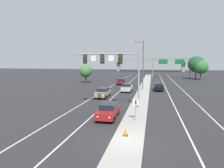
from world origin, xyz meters
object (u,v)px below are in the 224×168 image
Objects in this scene: street_lamp_median at (142,62)px; tree_far_left_c at (86,71)px; tree_far_right_c at (196,64)px; median_sign_post at (136,106)px; car_oncoming_darkred at (121,81)px; traffic_cone_median_nose at (125,131)px; car_oncoming_red at (108,110)px; car_oncoming_tan at (103,92)px; overhead_signal_mast at (116,65)px; highway_sign_gantry at (171,61)px; car_oncoming_silver at (127,87)px; car_receding_black at (159,87)px; tree_far_right_a at (201,67)px.

street_lamp_median is 2.00× the size of tree_far_left_c.
median_sign_post is at bearing -107.54° from tree_far_right_c.
car_oncoming_darkred is 35.00m from traffic_cone_median_nose.
tree_far_right_c reaches higher than car_oncoming_red.
median_sign_post is at bearing -61.49° from car_oncoming_tan.
highway_sign_gantry is at bearing 76.94° from overhead_signal_mast.
car_oncoming_red is 1.00× the size of car_oncoming_silver.
street_lamp_median reaches higher than highway_sign_gantry.
car_receding_black is at bearing 45.74° from car_oncoming_tan.
tree_far_left_c is at bearing 117.01° from car_oncoming_tan.
overhead_signal_mast is 1.87× the size of car_oncoming_silver.
car_oncoming_red and car_receding_black have the same top height.
tree_far_left_c is (-16.42, 36.38, 2.76)m from traffic_cone_median_nose.
street_lamp_median is 13.51× the size of traffic_cone_median_nose.
car_oncoming_tan is at bearing 107.66° from car_oncoming_red.
overhead_signal_mast is at bearing -113.09° from tree_far_right_c.
tree_far_right_a is (23.45, 35.97, 3.34)m from car_oncoming_tan.
car_oncoming_silver is 6.08× the size of traffic_cone_median_nose.
car_receding_black is at bearing -42.78° from car_oncoming_darkred.
street_lamp_median is at bearing 81.17° from overhead_signal_mast.
overhead_signal_mast is 17.89m from car_receding_black.
tree_far_right_c is (12.89, 28.01, 4.25)m from car_receding_black.
traffic_cone_median_nose is at bearing -62.57° from car_oncoming_red.
car_oncoming_darkred reaches higher than traffic_cone_median_nose.
median_sign_post is 4.25m from traffic_cone_median_nose.
car_oncoming_tan is 1.00× the size of car_oncoming_silver.
street_lamp_median reaches higher than overhead_signal_mast.
overhead_signal_mast is at bearing -98.83° from street_lamp_median.
car_oncoming_darkred is (-6.51, 30.38, -0.77)m from median_sign_post.
car_oncoming_silver is at bearing 91.26° from car_oncoming_red.
car_oncoming_red is at bearing -88.09° from overhead_signal_mast.
car_receding_black is (6.20, 2.64, 0.00)m from car_oncoming_silver.
tree_far_right_a is at bearing 67.23° from car_oncoming_red.
median_sign_post is at bearing 83.82° from traffic_cone_median_nose.
tree_far_right_c is (18.85, 44.21, -0.46)m from overhead_signal_mast.
median_sign_post is at bearing -97.44° from car_receding_black.
tree_far_right_c is 2.25m from tree_far_right_a.
car_oncoming_darkred is at bearing 102.09° from median_sign_post.
street_lamp_median is 31.89m from tree_far_right_a.
car_oncoming_silver is at bearing -74.44° from car_oncoming_darkred.
traffic_cone_median_nose is at bearing -69.27° from car_oncoming_tan.
car_oncoming_red is at bearing -96.38° from street_lamp_median.
median_sign_post is at bearing -60.60° from overhead_signal_mast.
car_oncoming_silver and car_oncoming_darkred have the same top height.
highway_sign_gantry is (11.41, 34.54, 5.34)m from car_oncoming_silver.
car_oncoming_tan and car_oncoming_silver have the same top height.
car_oncoming_tan is 7.71m from car_oncoming_silver.
traffic_cone_median_nose is (-0.44, -4.09, -1.08)m from median_sign_post.
overhead_signal_mast is 6.71m from car_oncoming_red.
car_oncoming_red is 54.28m from highway_sign_gantry.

